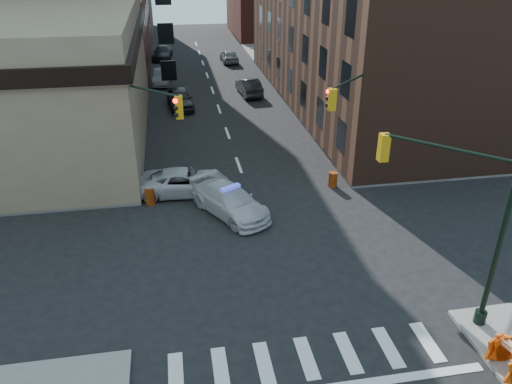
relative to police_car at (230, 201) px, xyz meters
name	(u,v)px	position (x,y,z in m)	size (l,w,h in m)	color
ground	(269,250)	(1.32, -3.80, -0.75)	(140.00, 140.00, 0.00)	black
sidewalk_ne	(414,69)	(24.32, 28.95, -0.67)	(34.00, 54.50, 0.15)	gray
commercial_row_ne	(370,19)	(14.32, 18.70, 6.25)	(14.00, 34.00, 14.00)	#47281C
signal_pole_se	(472,210)	(7.36, -9.32, 3.86)	(5.40, 5.27, 8.00)	black
signal_pole_nw	(135,131)	(-4.53, 1.54, 3.59)	(3.58, 3.67, 8.00)	black
signal_pole_ne	(357,118)	(7.16, 1.55, 3.59)	(3.67, 3.58, 8.00)	black
tree_ne_near	(295,55)	(8.82, 22.20, 2.74)	(3.00, 3.00, 4.85)	black
tree_ne_far	(277,39)	(8.82, 30.20, 2.74)	(3.00, 3.00, 4.85)	black
police_car	(230,201)	(0.00, 0.00, 0.00)	(2.10, 5.17, 1.50)	silver
pickup	(184,182)	(-2.26, 2.78, -0.03)	(2.38, 5.16, 1.43)	#B8B8BC
parked_car_wnear	(180,99)	(-1.91, 19.10, 0.07)	(1.95, 4.84, 1.65)	black
parked_car_wfar	(162,77)	(-3.35, 27.29, -0.01)	(1.56, 4.47, 1.47)	gray
parked_car_wdeep	(162,53)	(-3.27, 39.23, 0.01)	(2.12, 5.20, 1.51)	black
parked_car_enear	(249,87)	(4.52, 22.04, 0.03)	(1.64, 4.71, 1.55)	black
parked_car_efar	(229,56)	(4.42, 35.97, 0.01)	(1.78, 4.43, 1.51)	gray
pedestrian_a	(104,182)	(-6.68, 3.03, 0.21)	(0.59, 0.39, 1.63)	black
pedestrian_b	(35,191)	(-10.11, 2.20, 0.38)	(0.95, 0.74, 1.95)	black
pedestrian_c	(26,173)	(-11.16, 4.95, 0.26)	(1.01, 0.42, 1.72)	black
barrel_road	(333,179)	(6.32, 2.20, -0.30)	(0.50, 0.50, 0.90)	#D24309
barrel_bank	(150,196)	(-4.18, 1.80, -0.27)	(0.54, 0.54, 0.96)	#C43B09
barricade_se_b	(512,360)	(7.72, -12.48, -0.09)	(1.35, 0.68, 1.02)	orange
barricade_se_c	(508,357)	(7.72, -12.30, -0.11)	(1.32, 0.66, 0.99)	#D05509
barricade_nw_a	(80,182)	(-8.18, 4.20, -0.20)	(1.08, 0.54, 0.81)	#C34909
barricade_nw_b	(33,186)	(-10.68, 3.98, -0.18)	(1.12, 0.56, 0.84)	red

